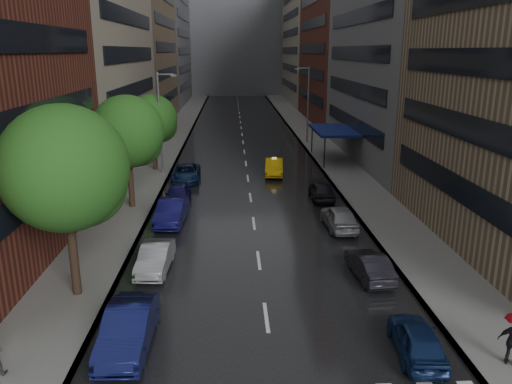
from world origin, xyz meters
The scene contains 16 objects.
ground centered at (0.00, 0.00, 0.00)m, with size 220.00×220.00×0.00m, color gray.
road centered at (0.00, 50.00, 0.01)m, with size 14.00×140.00×0.01m, color black.
sidewalk_left centered at (-9.00, 50.00, 0.07)m, with size 4.00×140.00×0.15m, color gray.
sidewalk_right centered at (9.00, 50.00, 0.07)m, with size 4.00×140.00×0.15m, color gray.
buildings_left centered at (-15.00, 58.79, 15.99)m, with size 8.00×108.00×38.00m.
buildings_right centered at (15.00, 56.70, 15.03)m, with size 8.05×109.10×36.00m.
building_far centered at (0.00, 118.00, 16.00)m, with size 40.00×14.00×32.00m, color slate.
tree_near centered at (-8.60, 6.33, 6.07)m, with size 5.56×5.56×8.87m.
tree_mid centered at (-8.60, 19.72, 5.54)m, with size 5.08×5.08×8.09m.
tree_far centered at (-8.60, 31.30, 4.88)m, with size 4.48×4.48×7.14m.
taxi centered at (2.44, 29.20, 0.74)m, with size 1.56×4.48×1.48m, color #EDB10C.
parked_cars_left centered at (-5.40, 16.16, 0.75)m, with size 2.44×30.35×1.60m.
parked_cars_right centered at (5.40, 12.17, 0.70)m, with size 1.94×24.36×1.50m.
street_lamp_left centered at (-7.72, 30.00, 4.89)m, with size 1.74×0.22×9.00m.
street_lamp_right centered at (7.72, 45.00, 4.89)m, with size 1.74×0.22×9.00m.
awning centered at (8.98, 35.00, 3.13)m, with size 4.00×8.00×3.12m.
Camera 1 is at (-1.36, -14.96, 10.99)m, focal length 35.00 mm.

